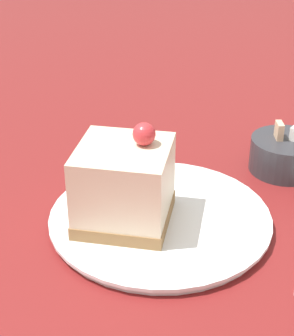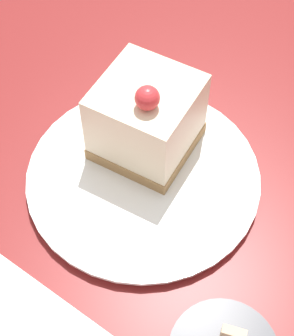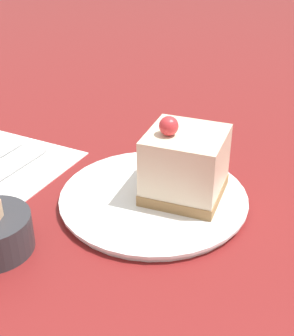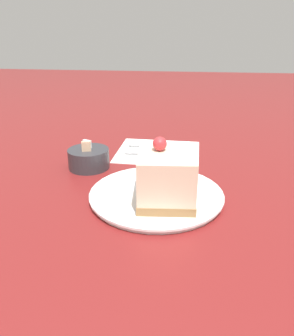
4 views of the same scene
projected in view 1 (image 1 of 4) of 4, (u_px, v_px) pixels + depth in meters
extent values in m
plane|color=maroon|center=(151.00, 212.00, 0.66)|extent=(4.00, 4.00, 0.00)
cylinder|color=white|center=(160.00, 219.00, 0.63)|extent=(0.24, 0.24, 0.01)
cylinder|color=white|center=(160.00, 216.00, 0.63)|extent=(0.25, 0.25, 0.00)
cube|color=#9E7547|center=(125.00, 214.00, 0.62)|extent=(0.11, 0.11, 0.01)
cube|color=beige|center=(124.00, 179.00, 0.60)|extent=(0.10, 0.10, 0.07)
sphere|color=red|center=(142.00, 134.00, 0.58)|extent=(0.02, 0.02, 0.02)
cylinder|color=#333338|center=(285.00, 155.00, 0.74)|extent=(0.09, 0.09, 0.04)
cube|color=#D8B28C|center=(279.00, 131.00, 0.72)|extent=(0.01, 0.02, 0.02)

